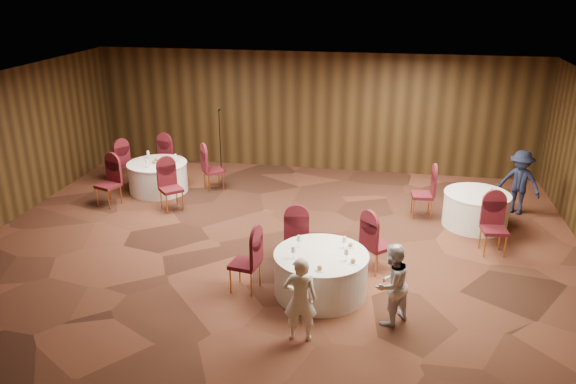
% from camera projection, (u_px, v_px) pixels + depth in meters
% --- Properties ---
extents(ground, '(12.00, 12.00, 0.00)m').
position_uv_depth(ground, '(276.00, 246.00, 11.20)').
color(ground, black).
rests_on(ground, ground).
extents(room_shell, '(12.00, 12.00, 12.00)m').
position_uv_depth(room_shell, '(276.00, 152.00, 10.49)').
color(room_shell, silver).
rests_on(room_shell, ground).
extents(table_main, '(1.58, 1.58, 0.74)m').
position_uv_depth(table_main, '(321.00, 273.00, 9.42)').
color(table_main, silver).
rests_on(table_main, ground).
extents(table_left, '(1.46, 1.46, 0.74)m').
position_uv_depth(table_left, '(158.00, 177.00, 13.95)').
color(table_left, silver).
rests_on(table_left, ground).
extents(table_right, '(1.38, 1.38, 0.74)m').
position_uv_depth(table_right, '(476.00, 209.00, 12.01)').
color(table_right, silver).
rests_on(table_right, ground).
extents(chairs_main, '(2.85, 1.79, 1.00)m').
position_uv_depth(chairs_main, '(308.00, 248.00, 10.03)').
color(chairs_main, '#3C0D0C').
rests_on(chairs_main, ground).
extents(chairs_left, '(3.28, 2.98, 1.00)m').
position_uv_depth(chairs_left, '(157.00, 172.00, 13.88)').
color(chairs_left, '#3C0D0C').
rests_on(chairs_left, ground).
extents(chairs_right, '(1.86, 2.19, 1.00)m').
position_uv_depth(chairs_right, '(456.00, 211.00, 11.61)').
color(chairs_right, '#3C0D0C').
rests_on(chairs_right, ground).
extents(tabletop_main, '(1.08, 1.05, 0.22)m').
position_uv_depth(tabletop_main, '(331.00, 251.00, 9.17)').
color(tabletop_main, silver).
rests_on(tabletop_main, table_main).
extents(tabletop_left, '(0.86, 0.72, 0.22)m').
position_uv_depth(tabletop_left, '(157.00, 160.00, 13.78)').
color(tabletop_left, silver).
rests_on(tabletop_left, table_left).
extents(tabletop_right, '(0.08, 0.08, 0.22)m').
position_uv_depth(tabletop_right, '(491.00, 190.00, 11.59)').
color(tabletop_right, silver).
rests_on(tabletop_right, table_right).
extents(mic_stand, '(0.24, 0.24, 1.74)m').
position_uv_depth(mic_stand, '(221.00, 153.00, 15.31)').
color(mic_stand, black).
rests_on(mic_stand, ground).
extents(woman_a, '(0.53, 0.38, 1.35)m').
position_uv_depth(woman_a, '(300.00, 299.00, 8.11)').
color(woman_a, silver).
rests_on(woman_a, ground).
extents(woman_b, '(0.80, 0.82, 1.33)m').
position_uv_depth(woman_b, '(391.00, 284.00, 8.53)').
color(woman_b, silver).
rests_on(woman_b, ground).
extents(man_c, '(1.09, 0.92, 1.47)m').
position_uv_depth(man_c, '(519.00, 182.00, 12.53)').
color(man_c, '#161B32').
rests_on(man_c, ground).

